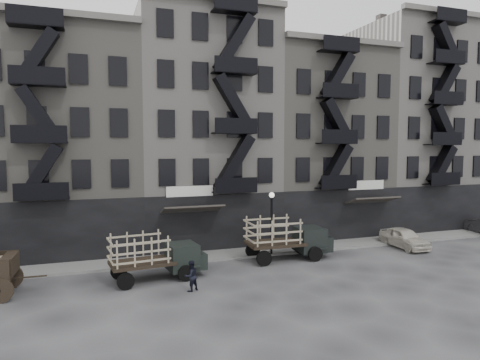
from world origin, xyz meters
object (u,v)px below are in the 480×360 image
object	(u,v)px
car_east	(404,238)
pedestrian_mid	(191,276)
stake_truck_west	(155,253)
stake_truck_east	(286,235)

from	to	relation	value
car_east	pedestrian_mid	size ratio (longest dim) A/B	2.70
stake_truck_west	car_east	size ratio (longest dim) A/B	1.27
stake_truck_west	pedestrian_mid	world-z (taller)	stake_truck_west
stake_truck_east	car_east	size ratio (longest dim) A/B	1.33
stake_truck_west	stake_truck_east	size ratio (longest dim) A/B	0.95
pedestrian_mid	stake_truck_east	bearing A→B (deg)	-176.47
car_east	pedestrian_mid	world-z (taller)	pedestrian_mid
stake_truck_west	car_east	world-z (taller)	stake_truck_west
pedestrian_mid	stake_truck_west	bearing A→B (deg)	-84.89
car_east	pedestrian_mid	distance (m)	17.09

